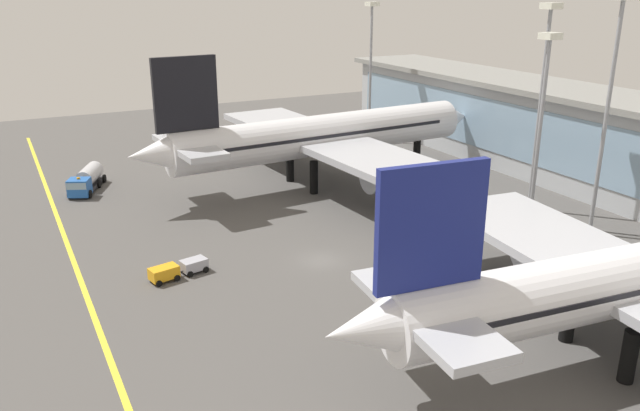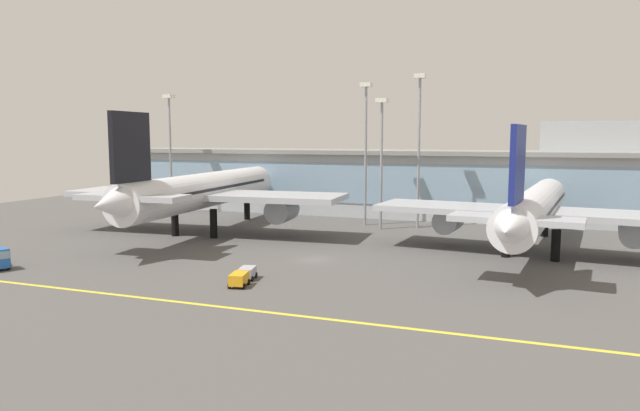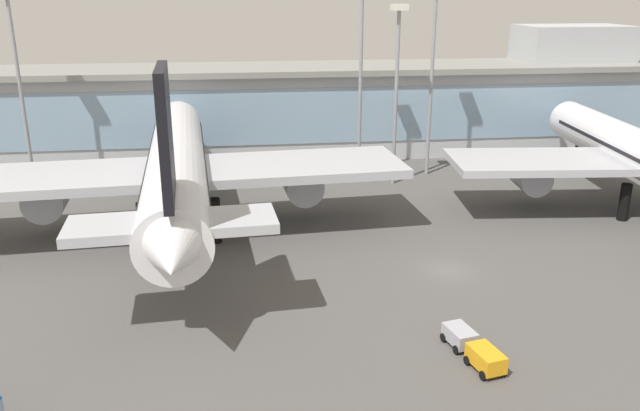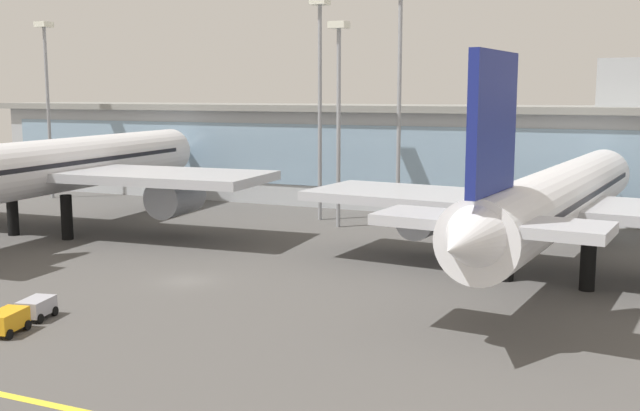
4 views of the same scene
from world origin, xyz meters
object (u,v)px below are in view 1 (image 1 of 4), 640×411
fuel_tanker_truck (86,180)px  apron_light_mast_west (543,79)px  apron_light_mast_far_east (371,52)px  airliner_near_left (321,136)px  apron_light_mast_centre (543,101)px  apron_light_mast_east (611,84)px  airliner_near_right (636,279)px  baggage_tug_near (178,269)px

fuel_tanker_truck → apron_light_mast_west: bearing=79.5°
apron_light_mast_far_east → airliner_near_left: bearing=-45.2°
apron_light_mast_west → apron_light_mast_centre: bearing=-43.3°
apron_light_mast_west → apron_light_mast_east: (9.05, 0.18, 0.63)m
airliner_near_right → apron_light_mast_west: size_ratio=2.01×
airliner_near_left → apron_light_mast_east: size_ratio=2.06×
fuel_tanker_truck → baggage_tug_near: 32.08m
airliner_near_left → baggage_tug_near: size_ratio=9.02×
baggage_tug_near → apron_light_mast_far_east: size_ratio=0.25×
airliner_near_left → apron_light_mast_far_east: 28.61m
airliner_near_left → fuel_tanker_truck: bearing=155.0°
apron_light_mast_centre → fuel_tanker_truck: bearing=-129.8°
airliner_near_right → apron_light_mast_west: 33.84m
apron_light_mast_west → apron_light_mast_east: bearing=1.1°
apron_light_mast_centre → apron_light_mast_east: (5.38, 3.64, 2.23)m
airliner_near_left → apron_light_mast_centre: apron_light_mast_centre is taller
airliner_near_right → apron_light_mast_centre: size_ratio=2.28×
fuel_tanker_truck → apron_light_mast_centre: size_ratio=0.43×
airliner_near_left → baggage_tug_near: bearing=-145.2°
airliner_near_right → apron_light_mast_far_east: size_ratio=2.09×
baggage_tug_near → apron_light_mast_centre: apron_light_mast_centre is taller
fuel_tanker_truck → apron_light_mast_east: 64.59m
baggage_tug_near → apron_light_mast_west: (0.64, 43.39, 14.97)m
airliner_near_right → fuel_tanker_truck: (-59.98, -29.78, -4.47)m
apron_light_mast_east → airliner_near_left: bearing=-149.4°
airliner_near_left → apron_light_mast_centre: bearing=-64.0°
apron_light_mast_west → apron_light_mast_far_east: size_ratio=1.04×
fuel_tanker_truck → baggage_tug_near: (31.88, 3.57, -0.72)m
apron_light_mast_far_east → apron_light_mast_east: bearing=-1.7°
fuel_tanker_truck → apron_light_mast_far_east: 51.13m
airliner_near_left → airliner_near_right: (48.63, 0.53, -0.69)m
airliner_near_left → fuel_tanker_truck: (-11.35, -29.25, -5.16)m
fuel_tanker_truck → apron_light_mast_east: size_ratio=0.36×
airliner_near_left → apron_light_mast_east: (30.22, 17.89, 9.73)m
airliner_near_left → apron_light_mast_west: bearing=-53.9°
airliner_near_right → baggage_tug_near: bearing=138.5°
airliner_near_left → airliner_near_right: 48.64m
airliner_near_left → airliner_near_right: bearing=-93.2°
baggage_tug_near → apron_light_mast_centre: 42.33m
airliner_near_right → baggage_tug_near: size_ratio=8.40×
baggage_tug_near → apron_light_mast_west: bearing=167.1°
apron_light_mast_east → apron_light_mast_far_east: (-49.45, 1.46, -1.11)m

